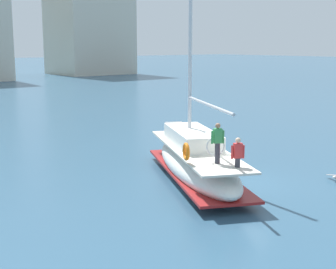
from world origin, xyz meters
The scene contains 3 objects.
ground_plane centered at (0.00, 0.00, 0.00)m, with size 400.00×400.00×0.00m, color #2D516B.
main_sailboat centered at (-0.78, 1.58, 0.90)m, with size 6.41×9.67×11.64m.
seagull centered at (3.90, -2.53, 0.20)m, with size 0.57×1.23×0.18m.
Camera 1 is at (-15.05, -14.03, 5.99)m, focal length 52.16 mm.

